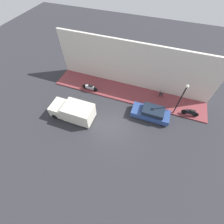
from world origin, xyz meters
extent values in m
plane|color=#2D2D33|center=(0.00, 0.00, 0.00)|extent=(60.00, 60.00, 0.00)
cube|color=brown|center=(5.18, 0.00, 0.07)|extent=(3.07, 19.00, 0.15)
cube|color=silver|center=(6.87, 0.00, 2.95)|extent=(0.30, 19.00, 5.91)
cube|color=#2D4784|center=(2.57, -3.36, 0.50)|extent=(1.76, 4.11, 0.66)
cube|color=#192333|center=(2.57, -3.57, 1.08)|extent=(1.54, 2.26, 0.51)
cylinder|color=black|center=(1.81, -1.76, 0.30)|extent=(0.20, 0.60, 0.60)
cylinder|color=black|center=(3.33, -1.76, 0.30)|extent=(0.20, 0.60, 0.60)
cylinder|color=black|center=(1.81, -4.97, 0.30)|extent=(0.20, 0.60, 0.60)
cylinder|color=black|center=(3.33, -4.97, 0.30)|extent=(0.20, 0.60, 0.60)
cube|color=silver|center=(-0.29, 3.88, 1.05)|extent=(2.05, 3.08, 1.75)
cube|color=silver|center=(-0.29, 6.25, 0.79)|extent=(1.95, 1.66, 1.22)
cube|color=#192333|center=(-0.29, 6.50, 1.13)|extent=(1.74, 0.91, 0.49)
cylinder|color=black|center=(-1.18, 6.50, 0.33)|extent=(0.22, 0.65, 0.65)
cylinder|color=black|center=(0.61, 6.50, 0.33)|extent=(0.22, 0.65, 0.65)
cylinder|color=black|center=(-1.18, 2.91, 0.33)|extent=(0.22, 0.65, 0.65)
cylinder|color=black|center=(0.61, 2.91, 0.33)|extent=(0.22, 0.65, 0.65)
cube|color=black|center=(4.13, -7.50, 0.64)|extent=(0.30, 0.97, 0.44)
cube|color=black|center=(4.13, -7.63, 0.92)|extent=(0.27, 0.53, 0.12)
cylinder|color=black|center=(4.13, -6.90, 0.47)|extent=(0.10, 0.63, 0.63)
cylinder|color=black|center=(4.13, -8.09, 0.47)|extent=(0.10, 0.63, 0.63)
cube|color=#B7B7BF|center=(4.04, 4.64, 0.63)|extent=(0.30, 1.10, 0.39)
cube|color=black|center=(4.04, 4.49, 0.89)|extent=(0.27, 0.60, 0.12)
cylinder|color=black|center=(4.04, 5.34, 0.49)|extent=(0.10, 0.67, 0.67)
cylinder|color=black|center=(4.04, 3.94, 0.49)|extent=(0.10, 0.67, 0.67)
cylinder|color=black|center=(3.88, -5.82, 2.11)|extent=(0.12, 0.12, 3.93)
sphere|color=silver|center=(3.88, -5.82, 4.18)|extent=(0.33, 0.33, 0.33)
cube|color=#262626|center=(5.89, -4.03, 0.61)|extent=(0.40, 0.40, 0.04)
cube|color=#262626|center=(5.89, -3.85, 0.82)|extent=(0.40, 0.04, 0.37)
cylinder|color=#262626|center=(5.72, -4.20, 0.37)|extent=(0.04, 0.04, 0.44)
cylinder|color=#262626|center=(6.06, -4.20, 0.37)|extent=(0.04, 0.04, 0.44)
cylinder|color=#262626|center=(5.72, -3.86, 0.37)|extent=(0.04, 0.04, 0.44)
cylinder|color=#262626|center=(6.06, -3.86, 0.37)|extent=(0.04, 0.04, 0.44)
camera|label=1|loc=(-8.15, -2.68, 13.77)|focal=24.00mm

